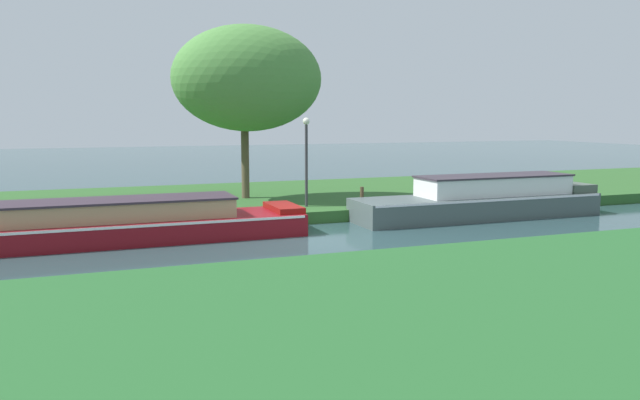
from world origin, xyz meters
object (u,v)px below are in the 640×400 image
slate_barge (484,200)px  mooring_post_near (362,197)px  willow_tree_left (248,79)px  mooring_post_far (165,208)px  maroon_narrowboat (126,223)px  lamp_post (306,151)px

slate_barge → mooring_post_near: slate_barge is taller
willow_tree_left → mooring_post_far: (-3.52, -3.35, -4.14)m
mooring_post_far → slate_barge: bearing=-6.5°
slate_barge → maroon_narrowboat: size_ratio=0.89×
maroon_narrowboat → lamp_post: size_ratio=3.29×
willow_tree_left → mooring_post_near: bearing=-47.4°
slate_barge → lamp_post: size_ratio=2.94×
mooring_post_far → lamp_post: bearing=10.0°
willow_tree_left → mooring_post_near: size_ratio=9.03×
willow_tree_left → mooring_post_far: size_ratio=9.67×
willow_tree_left → lamp_post: size_ratio=2.10×
slate_barge → lamp_post: bearing=160.2°
slate_barge → willow_tree_left: size_ratio=1.40×
mooring_post_near → mooring_post_far: bearing=180.0°
maroon_narrowboat → lamp_post: 6.73m
slate_barge → mooring_post_far: bearing=173.5°
willow_tree_left → mooring_post_near: willow_tree_left is taller
slate_barge → lamp_post: 6.40m
slate_barge → maroon_narrowboat: slate_barge is taller
maroon_narrowboat → lamp_post: bearing=18.8°
maroon_narrowboat → willow_tree_left: (4.76, 4.58, 4.36)m
slate_barge → maroon_narrowboat: (-11.95, 0.00, -0.11)m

